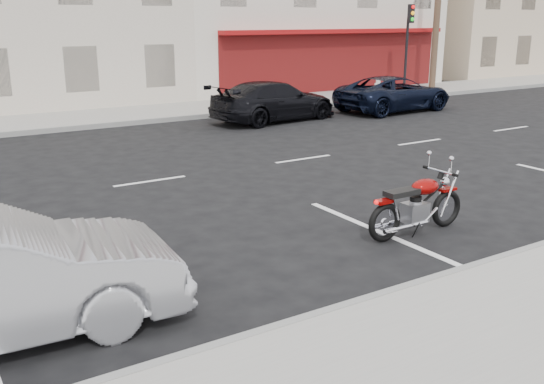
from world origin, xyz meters
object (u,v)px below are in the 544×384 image
(fire_hydrant, at_px, (378,84))
(motorcycle, at_px, (448,200))
(car_far, at_px, (274,101))
(traffic_light, at_px, (408,37))
(suv_far, at_px, (394,94))

(fire_hydrant, xyz_separation_m, motorcycle, (-10.86, -13.89, -0.07))
(motorcycle, bearing_deg, car_far, 72.62)
(motorcycle, bearing_deg, traffic_light, 48.03)
(fire_hydrant, distance_m, suv_far, 4.45)
(fire_hydrant, relative_size, suv_far, 0.15)
(fire_hydrant, bearing_deg, suv_far, -124.09)
(traffic_light, xyz_separation_m, car_far, (-9.01, -3.04, -1.89))
(traffic_light, relative_size, fire_hydrant, 5.28)
(suv_far, bearing_deg, motorcycle, 137.63)
(suv_far, bearing_deg, traffic_light, -51.68)
(motorcycle, distance_m, suv_far, 13.20)
(traffic_light, xyz_separation_m, fire_hydrant, (-1.50, 0.17, -2.03))
(traffic_light, bearing_deg, fire_hydrant, 173.64)
(motorcycle, relative_size, suv_far, 0.43)
(suv_far, height_order, car_far, car_far)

